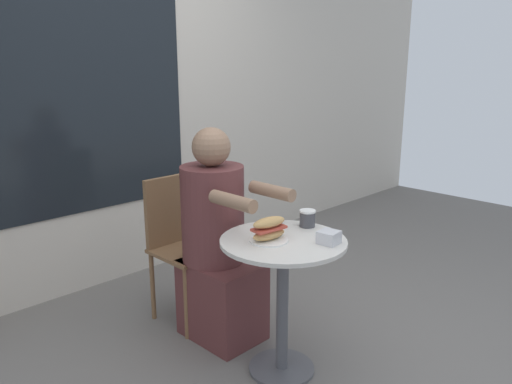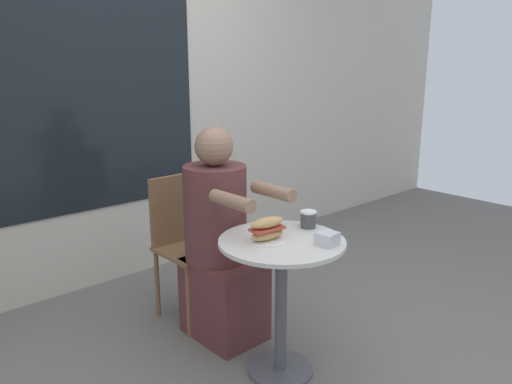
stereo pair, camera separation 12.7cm
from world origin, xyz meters
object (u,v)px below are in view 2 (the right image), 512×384
object	(u,v)px
seated_diner	(220,249)
cafe_table	(281,278)
drink_cup	(308,219)
diner_chair	(185,233)
sandwich_on_plate	(267,231)

from	to	relation	value
seated_diner	cafe_table	bearing A→B (deg)	88.56
drink_cup	diner_chair	bearing A→B (deg)	105.87
cafe_table	diner_chair	world-z (taller)	diner_chair
diner_chair	drink_cup	distance (m)	0.86
sandwich_on_plate	drink_cup	size ratio (longest dim) A/B	2.17
cafe_table	diner_chair	xyz separation A→B (m)	(0.00, 0.84, 0.01)
seated_diner	sandwich_on_plate	distance (m)	0.52
diner_chair	sandwich_on_plate	distance (m)	0.84
cafe_table	sandwich_on_plate	world-z (taller)	sandwich_on_plate
cafe_table	drink_cup	size ratio (longest dim) A/B	8.10
cafe_table	drink_cup	bearing A→B (deg)	10.57
diner_chair	seated_diner	xyz separation A→B (m)	(0.00, -0.35, -0.00)
drink_cup	cafe_table	bearing A→B (deg)	-169.43
sandwich_on_plate	seated_diner	bearing A→B (deg)	81.24
diner_chair	seated_diner	distance (m)	0.35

